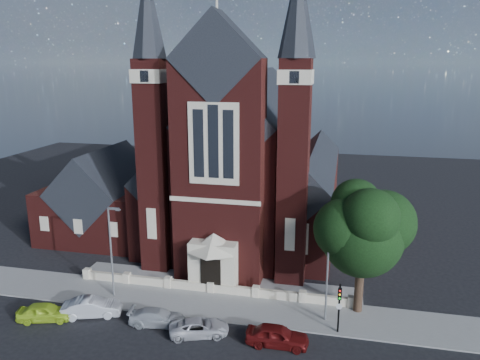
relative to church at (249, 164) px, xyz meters
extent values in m
plane|color=black|center=(0.00, -7.94, -8.19)|extent=(120.00, 120.00, 0.00)
cube|color=gray|center=(0.00, -18.44, -8.19)|extent=(60.00, 5.00, 0.12)
cube|color=gray|center=(0.00, -14.44, -8.19)|extent=(26.00, 3.00, 0.14)
cube|color=beige|center=(0.00, -16.44, -8.19)|extent=(24.00, 0.40, 0.90)
cube|color=#4C1714|center=(0.00, 2.06, -1.19)|extent=(10.00, 30.00, 14.00)
cube|color=black|center=(0.00, 2.06, 5.81)|extent=(10.00, 30.20, 10.00)
cube|color=#4C1714|center=(-7.50, 1.06, -4.19)|extent=(5.00, 26.00, 8.00)
cube|color=#4C1714|center=(7.50, 1.06, -4.19)|extent=(5.00, 26.00, 8.00)
cube|color=black|center=(-7.50, 1.06, -0.19)|extent=(5.01, 26.20, 5.01)
cube|color=black|center=(7.50, 1.06, -0.19)|extent=(5.01, 26.20, 5.01)
cube|color=#4C1714|center=(0.00, -13.44, 1.81)|extent=(8.00, 3.00, 20.00)
cube|color=black|center=(0.00, -13.44, 11.81)|extent=(8.00, 3.20, 8.00)
cube|color=beige|center=(0.00, -14.99, 4.81)|extent=(4.40, 0.15, 7.00)
cube|color=black|center=(0.00, -15.06, 5.01)|extent=(0.90, 0.08, 6.20)
cube|color=beige|center=(0.00, -15.44, -5.99)|extent=(4.20, 2.00, 4.40)
cube|color=black|center=(0.00, -16.49, -6.59)|extent=(1.80, 0.12, 3.20)
cone|color=beige|center=(0.00, -15.44, -3.79)|extent=(4.60, 4.60, 1.60)
cube|color=beige|center=(0.00, -13.44, 16.41)|extent=(0.15, 0.15, 1.60)
cube|color=#4C1714|center=(-6.50, -12.44, 1.81)|extent=(2.60, 2.60, 20.00)
cube|color=beige|center=(-6.50, -12.44, 10.31)|extent=(2.80, 2.80, 1.20)
cone|color=black|center=(-6.50, -12.44, 15.81)|extent=(3.20, 3.20, 8.00)
cube|color=#4C1714|center=(6.50, -12.44, 1.81)|extent=(2.60, 2.60, 20.00)
cube|color=beige|center=(6.50, -12.44, 10.31)|extent=(2.80, 2.80, 1.20)
cone|color=black|center=(6.50, -12.44, 15.81)|extent=(3.20, 3.20, 8.00)
cube|color=#4C1714|center=(-16.00, -4.94, -5.19)|extent=(12.00, 12.00, 6.00)
cube|color=black|center=(-16.00, -4.94, -2.19)|extent=(8.49, 12.20, 8.49)
cylinder|color=black|center=(12.50, -16.94, -5.69)|extent=(0.70, 0.70, 5.00)
sphere|color=black|center=(12.50, -16.94, -1.69)|extent=(6.40, 6.40, 6.40)
sphere|color=black|center=(12.90, -18.14, 0.31)|extent=(4.40, 4.40, 4.40)
cylinder|color=gray|center=(-8.00, -18.94, -4.19)|extent=(0.16, 0.16, 8.00)
cube|color=gray|center=(-7.50, -18.94, -0.19)|extent=(1.00, 0.15, 0.18)
cube|color=gray|center=(-7.10, -18.94, -0.27)|extent=(0.35, 0.22, 0.12)
cylinder|color=gray|center=(10.00, -18.94, -4.19)|extent=(0.16, 0.16, 8.00)
cube|color=gray|center=(10.50, -18.94, -0.19)|extent=(1.00, 0.15, 0.18)
cube|color=gray|center=(10.90, -18.94, -0.27)|extent=(0.35, 0.22, 0.12)
cylinder|color=black|center=(11.00, -20.44, -6.19)|extent=(0.14, 0.14, 4.00)
cube|color=black|center=(11.00, -20.59, -4.89)|extent=(0.28, 0.22, 0.90)
sphere|color=red|center=(11.00, -20.72, -4.59)|extent=(0.14, 0.14, 0.14)
sphere|color=#CC8C0C|center=(11.00, -20.72, -4.89)|extent=(0.14, 0.14, 0.14)
sphere|color=#0C9919|center=(11.00, -20.72, -5.19)|extent=(0.14, 0.14, 0.14)
imported|color=#B2DA2B|center=(-11.44, -23.65, -7.48)|extent=(4.46, 2.78, 1.42)
imported|color=#B3B7BB|center=(-8.18, -22.27, -7.43)|extent=(4.86, 3.05, 1.51)
imported|color=#B4B8BC|center=(-2.58, -22.34, -7.55)|extent=(4.58, 2.35, 1.27)
imported|color=silver|center=(0.96, -22.95, -7.57)|extent=(4.84, 3.36, 1.23)
imported|color=#601110|center=(6.80, -22.98, -7.42)|extent=(4.52, 1.87, 1.53)
camera|label=1|loc=(10.71, -52.42, 11.46)|focal=35.00mm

